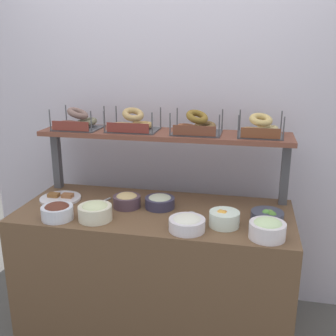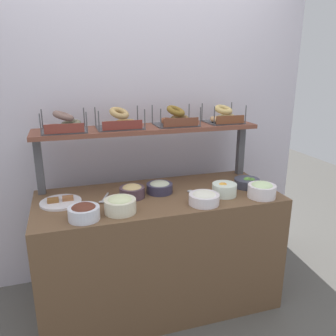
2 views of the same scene
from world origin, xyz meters
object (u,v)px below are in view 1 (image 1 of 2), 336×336
bowl_potato_salad (95,211)px  bagel_basket_sesame (133,124)px  serving_spoon_by_edge (98,204)px  bowl_fruit_salad (224,218)px  bagel_basket_poppy (78,122)px  bowl_tuna_salad (160,201)px  bowl_scallion_spread (267,229)px  bowl_hummus (127,200)px  bagel_basket_cinnamon_raisin (197,126)px  bowl_chocolate_spread (57,211)px  serving_plate_white (60,198)px  serving_spoon_near_plate (194,215)px  bowl_veggie_mix (267,216)px  bagel_basket_plain (260,128)px  bowl_cream_cheese (187,223)px

bowl_potato_salad → bagel_basket_sesame: 0.64m
serving_spoon_by_edge → bowl_fruit_salad: bearing=-10.7°
bagel_basket_poppy → bowl_tuna_salad: bearing=-18.6°
bowl_tuna_salad → bowl_scallion_spread: bearing=-24.4°
bowl_potato_salad → bagel_basket_poppy: bagel_basket_poppy is taller
bowl_hummus → bagel_basket_cinnamon_raisin: bagel_basket_cinnamon_raisin is taller
serving_spoon_by_edge → bagel_basket_sesame: 0.56m
bowl_chocolate_spread → serving_plate_white: bowl_chocolate_spread is taller
bowl_scallion_spread → serving_plate_white: (-1.30, 0.29, -0.04)m
bowl_scallion_spread → serving_spoon_near_plate: bowl_scallion_spread is taller
bowl_veggie_mix → bagel_basket_sesame: 1.02m
bowl_fruit_salad → bagel_basket_plain: 0.62m
bowl_scallion_spread → bagel_basket_sesame: 1.09m
bowl_chocolate_spread → bowl_potato_salad: (0.22, 0.04, 0.00)m
bowl_tuna_salad → bowl_fruit_salad: bowl_fruit_salad is taller
bowl_tuna_salad → serving_plate_white: bowl_tuna_salad is taller
bagel_basket_plain → serving_spoon_by_edge: bearing=-165.2°
bowl_veggie_mix → bowl_potato_salad: 0.98m
bowl_cream_cheese → serving_spoon_near_plate: bowl_cream_cheese is taller
bowl_tuna_salad → bagel_basket_plain: (0.58, 0.22, 0.44)m
bowl_cream_cheese → bowl_chocolate_spread: bearing=-179.5°
bowl_cream_cheese → bowl_potato_salad: bowl_potato_salad is taller
bowl_potato_salad → serving_spoon_near_plate: (0.55, 0.16, -0.05)m
bowl_potato_salad → serving_spoon_near_plate: bowl_potato_salad is taller
bowl_tuna_salad → bowl_veggie_mix: bearing=-7.3°
bowl_hummus → bowl_fruit_salad: bowl_fruit_salad is taller
bowl_fruit_salad → bowl_scallion_spread: (0.23, -0.10, 0.01)m
bagel_basket_cinnamon_raisin → bowl_tuna_salad: bearing=-130.8°
bowl_potato_salad → bagel_basket_poppy: size_ratio=0.66×
bowl_scallion_spread → bagel_basket_sesame: size_ratio=0.59×
bowl_fruit_salad → bowl_cream_cheese: bowl_fruit_salad is taller
serving_plate_white → bowl_scallion_spread: bearing=-12.5°
bowl_hummus → bowl_cream_cheese: size_ratio=0.86×
bowl_fruit_salad → bagel_basket_poppy: (-1.01, 0.39, 0.43)m
serving_spoon_near_plate → bowl_chocolate_spread: bearing=-165.6°
serving_plate_white → serving_spoon_near_plate: size_ratio=1.71×
bagel_basket_poppy → bagel_basket_cinnamon_raisin: 0.79m
bowl_tuna_salad → bagel_basket_cinnamon_raisin: 0.52m
bowl_fruit_salad → serving_spoon_by_edge: 0.81m
serving_spoon_near_plate → bagel_basket_cinnamon_raisin: bearing=97.5°
bowl_chocolate_spread → bagel_basket_plain: (1.11, 0.51, 0.43)m
bowl_hummus → bowl_scallion_spread: bearing=-17.0°
bowl_veggie_mix → bowl_fruit_salad: (-0.24, -0.10, 0.01)m
bowl_chocolate_spread → serving_spoon_near_plate: (0.76, 0.20, -0.04)m
bowl_potato_salad → bowl_veggie_mix: bearing=10.1°
bowl_potato_salad → bagel_basket_sesame: size_ratio=0.60×
bowl_veggie_mix → bagel_basket_plain: bagel_basket_plain is taller
serving_spoon_near_plate → bowl_potato_salad: bearing=-163.6°
bowl_cream_cheese → serving_spoon_near_plate: bearing=86.2°
bowl_veggie_mix → bagel_basket_sesame: (-0.87, 0.30, 0.44)m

